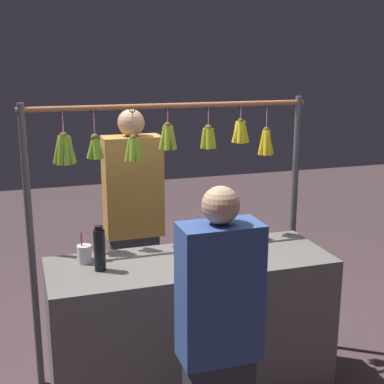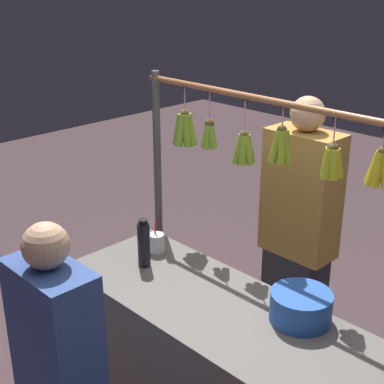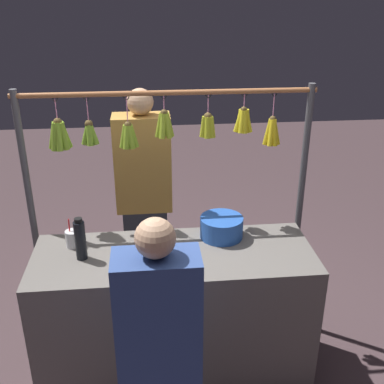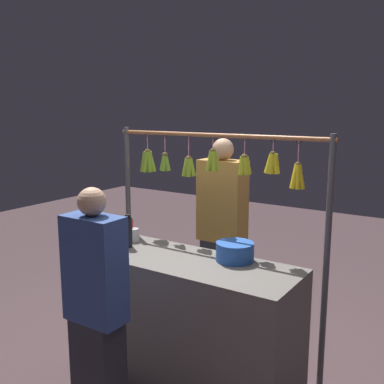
{
  "view_description": "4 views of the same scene",
  "coord_description": "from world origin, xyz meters",
  "px_view_note": "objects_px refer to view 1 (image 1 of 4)",
  "views": [
    {
      "loc": [
        0.92,
        2.85,
        2.07
      ],
      "look_at": [
        -0.01,
        0.0,
        1.32
      ],
      "focal_mm": 50.57,
      "sensor_mm": 36.0,
      "label": 1
    },
    {
      "loc": [
        -1.47,
        1.62,
        2.34
      ],
      "look_at": [
        0.18,
        0.0,
        1.42
      ],
      "focal_mm": 52.75,
      "sensor_mm": 36.0,
      "label": 2
    },
    {
      "loc": [
        0.13,
        2.38,
        2.36
      ],
      "look_at": [
        -0.11,
        0.0,
        1.3
      ],
      "focal_mm": 43.61,
      "sensor_mm": 36.0,
      "label": 3
    },
    {
      "loc": [
        -1.76,
        2.57,
        1.99
      ],
      "look_at": [
        -0.06,
        0.0,
        1.41
      ],
      "focal_mm": 42.49,
      "sensor_mm": 36.0,
      "label": 4
    }
  ],
  "objects_px": {
    "vendor_person": "(134,230)",
    "customer_person": "(219,351)",
    "blue_bucket": "(230,235)",
    "water_bottle": "(99,249)",
    "drink_cup": "(84,254)"
  },
  "relations": [
    {
      "from": "water_bottle",
      "to": "customer_person",
      "type": "bearing_deg",
      "value": 118.46
    },
    {
      "from": "drink_cup",
      "to": "customer_person",
      "type": "distance_m",
      "value": 1.06
    },
    {
      "from": "vendor_person",
      "to": "blue_bucket",
      "type": "bearing_deg",
      "value": 126.07
    },
    {
      "from": "blue_bucket",
      "to": "vendor_person",
      "type": "xyz_separation_m",
      "value": [
        0.48,
        -0.66,
        -0.12
      ]
    },
    {
      "from": "vendor_person",
      "to": "customer_person",
      "type": "relative_size",
      "value": 1.12
    },
    {
      "from": "water_bottle",
      "to": "customer_person",
      "type": "height_order",
      "value": "customer_person"
    },
    {
      "from": "blue_bucket",
      "to": "customer_person",
      "type": "distance_m",
      "value": 1.06
    },
    {
      "from": "customer_person",
      "to": "water_bottle",
      "type": "bearing_deg",
      "value": -61.54
    },
    {
      "from": "drink_cup",
      "to": "customer_person",
      "type": "height_order",
      "value": "customer_person"
    },
    {
      "from": "blue_bucket",
      "to": "customer_person",
      "type": "xyz_separation_m",
      "value": [
        0.43,
        0.94,
        -0.22
      ]
    },
    {
      "from": "vendor_person",
      "to": "customer_person",
      "type": "height_order",
      "value": "vendor_person"
    },
    {
      "from": "water_bottle",
      "to": "vendor_person",
      "type": "relative_size",
      "value": 0.15
    },
    {
      "from": "water_bottle",
      "to": "drink_cup",
      "type": "height_order",
      "value": "water_bottle"
    },
    {
      "from": "water_bottle",
      "to": "vendor_person",
      "type": "bearing_deg",
      "value": -113.81
    },
    {
      "from": "vendor_person",
      "to": "customer_person",
      "type": "bearing_deg",
      "value": 91.9
    }
  ]
}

